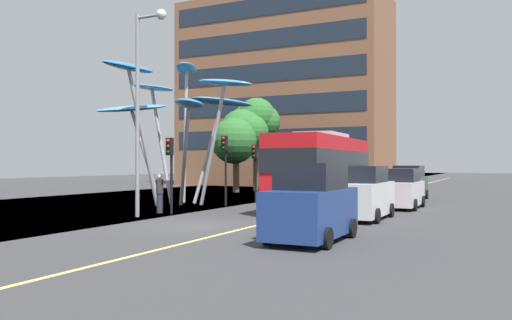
{
  "coord_description": "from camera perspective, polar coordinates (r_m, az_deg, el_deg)",
  "views": [
    {
      "loc": [
        10.69,
        -16.34,
        2.32
      ],
      "look_at": [
        -0.77,
        7.14,
        2.5
      ],
      "focal_mm": 36.27,
      "sensor_mm": 36.0,
      "label": 1
    }
  ],
  "objects": [
    {
      "name": "car_parked_mid",
      "position": [
        22.02,
        11.65,
        -3.7
      ],
      "size": [
        2.01,
        4.35,
        2.22
      ],
      "color": "silver",
      "rests_on": "ground"
    },
    {
      "name": "backdrop_building",
      "position": [
        56.93,
        3.21,
        7.32
      ],
      "size": [
        21.91,
        10.46,
        19.92
      ],
      "color": "brown",
      "rests_on": "ground"
    },
    {
      "name": "tree_pavement_near",
      "position": [
        42.21,
        -1.57,
        2.72
      ],
      "size": [
        4.16,
        5.28,
        6.83
      ],
      "color": "brown",
      "rests_on": "ground"
    },
    {
      "name": "tree_pavement_far",
      "position": [
        44.71,
        -0.16,
        4.06
      ],
      "size": [
        4.56,
        4.21,
        7.98
      ],
      "color": "brown",
      "rests_on": "ground"
    },
    {
      "name": "leaf_sculpture",
      "position": [
        29.85,
        -8.78,
        6.6
      ],
      "size": [
        9.32,
        9.07,
        8.51
      ],
      "color": "#9EA0A5",
      "rests_on": "ground"
    },
    {
      "name": "car_parked_near",
      "position": [
        15.57,
        6.14,
        -4.93
      ],
      "size": [
        1.96,
        3.95,
        2.33
      ],
      "color": "navy",
      "rests_on": "ground"
    },
    {
      "name": "traffic_light_island_mid",
      "position": [
        30.27,
        -0.11,
        -0.09
      ],
      "size": [
        0.28,
        0.42,
        3.42
      ],
      "color": "black",
      "rests_on": "ground"
    },
    {
      "name": "traffic_light_kerb_far",
      "position": [
        28.04,
        -3.45,
        0.51
      ],
      "size": [
        0.28,
        0.42,
        3.82
      ],
      "color": "black",
      "rests_on": "ground"
    },
    {
      "name": "car_side_street",
      "position": [
        34.47,
        16.52,
        -2.52
      ],
      "size": [
        1.94,
        4.48,
        2.19
      ],
      "color": "#2D5138",
      "rests_on": "ground"
    },
    {
      "name": "street_lamp",
      "position": [
        23.09,
        -12.35,
        7.63
      ],
      "size": [
        1.57,
        0.44,
        8.89
      ],
      "color": "gray",
      "rests_on": "ground"
    },
    {
      "name": "traffic_light_kerb_near",
      "position": [
        23.86,
        -9.45,
        0.13
      ],
      "size": [
        0.28,
        0.42,
        3.49
      ],
      "color": "black",
      "rests_on": "ground"
    },
    {
      "name": "pedestrian",
      "position": [
        24.66,
        -10.58,
        -3.66
      ],
      "size": [
        0.34,
        0.34,
        1.81
      ],
      "color": "#2D3342",
      "rests_on": "ground"
    },
    {
      "name": "red_bus",
      "position": [
        26.31,
        7.29,
        -0.85
      ],
      "size": [
        3.06,
        10.05,
        3.86
      ],
      "color": "red",
      "rests_on": "ground"
    },
    {
      "name": "car_parked_far",
      "position": [
        27.78,
        15.72,
        -3.16
      ],
      "size": [
        1.95,
        4.2,
        2.06
      ],
      "color": "silver",
      "rests_on": "ground"
    },
    {
      "name": "ground",
      "position": [
        20.04,
        -8.82,
        -7.18
      ],
      "size": [
        120.0,
        240.0,
        0.1
      ],
      "color": "#38383A"
    }
  ]
}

